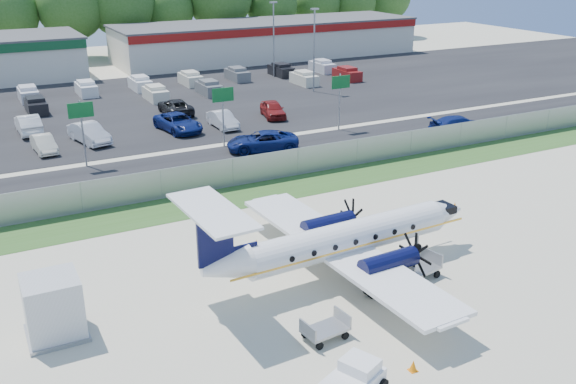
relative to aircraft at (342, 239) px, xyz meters
name	(u,v)px	position (x,y,z in m)	size (l,w,h in m)	color
ground	(344,273)	(0.15, 0.02, -1.89)	(170.00, 170.00, 0.00)	beige
grass_verge	(246,196)	(0.15, 12.02, -1.88)	(170.00, 4.00, 0.02)	#2D561E
access_road	(207,165)	(0.15, 19.02, -1.87)	(170.00, 8.00, 0.02)	black
parking_lot	(133,107)	(0.15, 40.02, -1.87)	(170.00, 32.00, 0.02)	black
perimeter_fence	(233,172)	(0.15, 14.02, -0.88)	(120.00, 0.06, 1.99)	gray
building_east	(268,39)	(26.15, 62.00, 0.75)	(44.40, 12.40, 5.24)	silver
sign_left	(82,119)	(-7.85, 22.92, 1.73)	(1.80, 0.26, 5.00)	gray
sign_mid	(223,103)	(3.15, 22.92, 1.73)	(1.80, 0.26, 5.00)	gray
sign_right	(340,90)	(14.15, 22.92, 1.73)	(1.80, 0.26, 5.00)	gray
light_pole_ne	(314,44)	(20.15, 38.02, 3.35)	(0.90, 0.35, 9.09)	gray
light_pole_se	(274,34)	(20.15, 48.02, 3.35)	(0.90, 0.35, 9.09)	gray
tree_line	(72,59)	(0.15, 74.02, -1.89)	(112.00, 6.00, 14.00)	#285418
aircraft	(342,239)	(0.00, 0.00, 0.00)	(15.74, 15.53, 4.88)	white
pushback_tug	(354,380)	(-4.54, -8.08, -1.26)	(2.82, 2.51, 1.31)	white
baggage_cart_near	(325,329)	(-3.61, -4.50, -1.42)	(2.00, 1.33, 0.99)	gray
baggage_cart_far	(418,268)	(3.08, -2.11, -1.35)	(2.41, 1.72, 1.15)	gray
service_container	(54,309)	(-13.46, 0.95, -0.64)	(2.43, 2.43, 2.67)	silver
cone_nose	(455,206)	(10.68, 3.83, -1.65)	(0.35, 0.35, 0.49)	orange
cone_port_wing	(413,366)	(-1.73, -7.95, -1.67)	(0.33, 0.33, 0.46)	orange
cone_starboard_wing	(257,245)	(-2.56, 4.49, -1.62)	(0.40, 0.40, 0.56)	orange
road_car_mid	(263,151)	(5.42, 20.47, -1.89)	(2.61, 5.67, 1.57)	navy
road_car_east	(459,134)	(22.72, 16.95, -1.89)	(2.22, 5.47, 1.59)	navy
parked_car_a	(45,152)	(-10.07, 28.19, -1.89)	(1.42, 4.08, 1.34)	beige
parked_car_b	(90,143)	(-6.34, 29.16, -1.89)	(1.74, 4.99, 1.65)	silver
parked_car_c	(179,131)	(1.35, 29.19, -1.89)	(2.59, 5.61, 1.56)	navy
parked_car_d	(223,127)	(5.30, 28.49, -1.89)	(1.54, 4.41, 1.45)	silver
parked_car_e	(273,117)	(10.95, 29.76, -1.89)	(1.84, 4.58, 1.56)	maroon
parked_car_f	(30,133)	(-10.44, 34.56, -1.89)	(1.77, 5.08, 1.67)	silver
parked_car_g	(176,114)	(3.09, 35.24, -1.89)	(2.48, 5.38, 1.50)	black
far_parking_rows	(121,98)	(0.15, 45.02, -1.89)	(56.00, 10.00, 1.60)	gray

